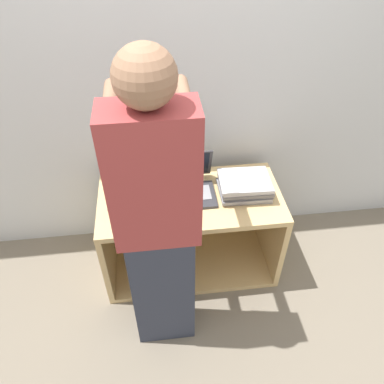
{
  "coord_description": "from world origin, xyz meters",
  "views": [
    {
      "loc": [
        -0.2,
        -1.44,
        2.25
      ],
      "look_at": [
        0.0,
        0.2,
        0.77
      ],
      "focal_mm": 35.0,
      "sensor_mm": 36.0,
      "label": 1
    }
  ],
  "objects_px": {
    "laptop_open": "(189,185)",
    "laptop_stack_left": "(136,198)",
    "laptop_stack_right": "(245,186)",
    "person": "(158,227)"
  },
  "relations": [
    {
      "from": "laptop_stack_left",
      "to": "laptop_stack_right",
      "type": "relative_size",
      "value": 0.97
    },
    {
      "from": "laptop_open",
      "to": "person",
      "type": "xyz_separation_m",
      "value": [
        -0.21,
        -0.54,
        0.21
      ]
    },
    {
      "from": "laptop_stack_right",
      "to": "person",
      "type": "relative_size",
      "value": 0.19
    },
    {
      "from": "laptop_open",
      "to": "laptop_stack_right",
      "type": "relative_size",
      "value": 0.99
    },
    {
      "from": "laptop_open",
      "to": "laptop_stack_left",
      "type": "relative_size",
      "value": 1.01
    },
    {
      "from": "laptop_stack_left",
      "to": "laptop_stack_right",
      "type": "distance_m",
      "value": 0.69
    },
    {
      "from": "laptop_stack_left",
      "to": "laptop_stack_right",
      "type": "height_order",
      "value": "laptop_stack_right"
    },
    {
      "from": "laptop_stack_right",
      "to": "laptop_stack_left",
      "type": "bearing_deg",
      "value": 179.88
    },
    {
      "from": "laptop_stack_left",
      "to": "person",
      "type": "xyz_separation_m",
      "value": [
        0.13,
        -0.49,
        0.24
      ]
    },
    {
      "from": "person",
      "to": "laptop_stack_right",
      "type": "bearing_deg",
      "value": 40.86
    }
  ]
}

